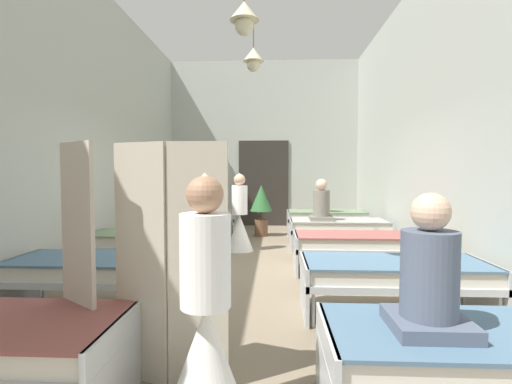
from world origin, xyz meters
TOP-DOWN VIEW (x-y plane):
  - ground_plane at (0.00, 0.00)m, footprint 5.84×10.66m
  - room_shell at (-0.00, 1.14)m, footprint 5.64×10.26m
  - bed_right_row_0 at (1.57, -3.46)m, footprint 1.90×0.84m
  - bed_left_row_1 at (-1.57, -1.73)m, footprint 1.90×0.84m
  - bed_right_row_1 at (1.57, -1.73)m, footprint 1.90×0.84m
  - bed_left_row_2 at (-1.57, 0.00)m, footprint 1.90×0.84m
  - bed_right_row_2 at (1.57, 0.00)m, footprint 1.90×0.84m
  - bed_left_row_3 at (-1.57, 1.73)m, footprint 1.90×0.84m
  - bed_right_row_3 at (1.57, 1.73)m, footprint 1.90×0.84m
  - bed_left_row_4 at (-1.57, 3.46)m, footprint 1.90×0.84m
  - bed_right_row_4 at (1.57, 3.46)m, footprint 1.90×0.84m
  - nurse_near_aisle at (-0.35, 1.46)m, footprint 0.52×0.52m
  - nurse_mid_aisle at (-0.08, -3.52)m, footprint 0.52×0.52m
  - patient_seated_primary at (1.22, -3.49)m, footprint 0.44×0.44m
  - patient_seated_secondary at (1.22, 1.64)m, footprint 0.44×0.44m
  - potted_plant at (0.00, 3.20)m, footprint 0.52×0.52m
  - privacy_screen at (-0.62, -3.13)m, footprint 1.23×0.28m

SIDE VIEW (x-z plane):
  - ground_plane at x=0.00m, z-range -0.10..0.00m
  - bed_right_row_0 at x=1.57m, z-range 0.15..0.73m
  - bed_left_row_1 at x=-1.57m, z-range 0.15..0.73m
  - bed_right_row_1 at x=1.57m, z-range 0.15..0.73m
  - bed_left_row_2 at x=-1.57m, z-range 0.15..0.73m
  - bed_right_row_2 at x=1.57m, z-range 0.15..0.73m
  - bed_left_row_3 at x=-1.57m, z-range 0.15..0.73m
  - bed_right_row_3 at x=1.57m, z-range 0.15..0.73m
  - bed_left_row_4 at x=-1.57m, z-range 0.15..0.73m
  - bed_right_row_4 at x=1.57m, z-range 0.15..0.73m
  - nurse_near_aisle at x=-0.35m, z-range -0.21..1.27m
  - nurse_mid_aisle at x=-0.08m, z-range -0.21..1.27m
  - potted_plant at x=0.00m, z-range 0.16..1.37m
  - privacy_screen at x=-0.62m, z-range 0.00..1.70m
  - patient_seated_primary at x=1.22m, z-range 0.47..1.27m
  - patient_seated_secondary at x=1.22m, z-range 0.47..1.27m
  - room_shell at x=0.00m, z-range 0.01..4.64m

